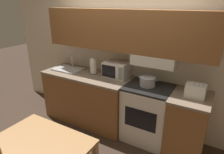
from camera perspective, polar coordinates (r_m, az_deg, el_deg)
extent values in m
plane|color=#3D2D23|center=(4.00, 3.69, -11.93)|extent=(16.00, 16.00, 0.00)
cube|color=silver|center=(3.50, 4.36, 6.11)|extent=(5.27, 0.05, 2.55)
cube|color=brown|center=(3.25, 3.10, 13.14)|extent=(2.87, 0.32, 0.65)
cube|color=white|center=(3.12, 12.04, 4.79)|extent=(0.67, 0.34, 0.16)
cube|color=brown|center=(3.82, -6.91, -5.96)|extent=(1.62, 0.67, 0.90)
cube|color=#84705B|center=(3.63, -7.23, 0.65)|extent=(1.64, 0.69, 0.04)
cube|color=brown|center=(3.20, 20.66, -13.01)|extent=(0.51, 0.67, 0.90)
cube|color=#84705B|center=(2.98, 21.80, -5.46)|extent=(0.53, 0.69, 0.04)
cube|color=white|center=(3.34, 10.06, -10.32)|extent=(0.71, 0.62, 0.91)
cube|color=black|center=(3.12, 10.59, -2.94)|extent=(0.71, 0.62, 0.03)
cube|color=black|center=(3.05, 8.00, -11.93)|extent=(0.50, 0.01, 0.32)
cylinder|color=black|center=(3.06, 7.01, -2.98)|extent=(0.10, 0.10, 0.01)
cylinder|color=black|center=(2.97, 12.66, -4.19)|extent=(0.10, 0.10, 0.01)
cylinder|color=black|center=(3.28, 8.75, -1.45)|extent=(0.10, 0.10, 0.01)
cylinder|color=black|center=(3.18, 14.07, -2.53)|extent=(0.10, 0.10, 0.01)
cylinder|color=#B7BABF|center=(3.11, 10.11, -1.23)|extent=(0.24, 0.24, 0.15)
torus|color=#B7BABF|center=(3.09, 10.19, -0.04)|extent=(0.25, 0.25, 0.01)
cylinder|color=#B7BABF|center=(3.14, 7.78, -0.01)|extent=(0.05, 0.01, 0.01)
cylinder|color=#B7BABF|center=(3.05, 12.61, -0.95)|extent=(0.05, 0.01, 0.01)
cube|color=white|center=(3.42, 1.29, 2.18)|extent=(0.42, 0.31, 0.26)
cube|color=black|center=(3.32, -1.03, 1.62)|extent=(0.26, 0.01, 0.20)
cube|color=gray|center=(3.22, 2.41, 0.95)|extent=(0.08, 0.01, 0.20)
cube|color=white|center=(2.93, 22.74, -3.66)|extent=(0.26, 0.18, 0.19)
cube|color=black|center=(2.93, 20.22, -2.67)|extent=(0.01, 0.02, 0.02)
cube|color=black|center=(2.90, 21.23, -1.73)|extent=(0.04, 0.13, 0.01)
cube|color=black|center=(2.90, 22.39, -1.94)|extent=(0.04, 0.13, 0.01)
cube|color=black|center=(2.89, 23.56, -2.16)|extent=(0.04, 0.13, 0.01)
cube|color=black|center=(2.89, 24.74, -2.38)|extent=(0.04, 0.13, 0.01)
cube|color=#B7BABF|center=(3.89, -12.46, 2.20)|extent=(0.54, 0.36, 0.02)
cube|color=#4C4F54|center=(3.88, -12.64, 2.18)|extent=(0.46, 0.27, 0.01)
cylinder|color=#B7BABF|center=(3.95, -11.30, 4.70)|extent=(0.02, 0.02, 0.26)
cylinder|color=#B7BABF|center=(3.87, -12.02, 6.31)|extent=(0.02, 0.12, 0.02)
cylinder|color=black|center=(3.63, -5.33, 1.06)|extent=(0.13, 0.13, 0.01)
cylinder|color=white|center=(3.58, -5.41, 3.16)|extent=(0.11, 0.11, 0.27)
cube|color=#B27F4C|center=(2.44, -19.39, -17.19)|extent=(1.08, 0.67, 0.04)
cube|color=#B27F4C|center=(3.12, -20.61, -16.34)|extent=(0.06, 0.06, 0.69)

